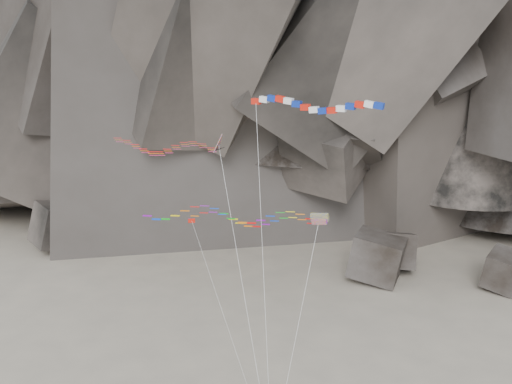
% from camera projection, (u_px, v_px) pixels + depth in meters
% --- Properties ---
extents(boulder_field, '(79.62, 17.18, 8.98)m').
position_uv_depth(boulder_field, '(287.00, 251.00, 92.31)').
color(boulder_field, '#47423F').
rests_on(boulder_field, ground).
extents(delta_kite, '(16.65, 12.87, 23.83)m').
position_uv_depth(delta_kite, '(161.00, 146.00, 57.39)').
color(delta_kite, red).
rests_on(delta_kite, ground).
extents(banner_kite, '(10.64, 9.17, 27.56)m').
position_uv_depth(banner_kite, '(314.00, 106.00, 49.72)').
color(banner_kite, red).
rests_on(banner_kite, ground).
extents(parafoil_kite, '(15.91, 7.63, 18.43)m').
position_uv_depth(parafoil_kite, '(225.00, 215.00, 53.03)').
color(parafoil_kite, yellow).
rests_on(parafoil_kite, ground).
extents(pennant_kite, '(9.25, 10.38, 16.10)m').
position_uv_depth(pennant_kite, '(204.00, 259.00, 56.28)').
color(pennant_kite, red).
rests_on(pennant_kite, ground).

